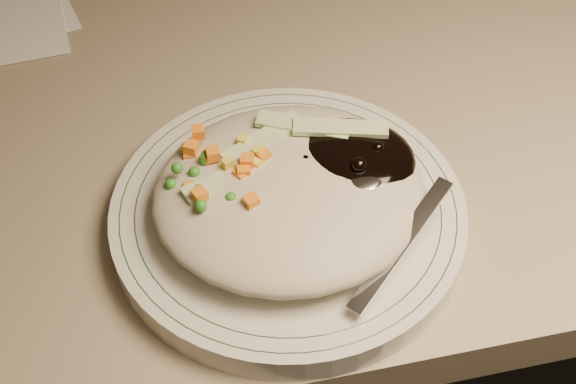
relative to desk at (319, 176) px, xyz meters
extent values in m
cube|color=gray|center=(0.00, 0.00, 0.18)|extent=(1.40, 0.70, 0.04)
cylinder|color=silver|center=(-0.08, -0.22, 0.21)|extent=(0.26, 0.26, 0.02)
torus|color=#144723|center=(-0.08, -0.22, 0.22)|extent=(0.24, 0.24, 0.00)
torus|color=#144723|center=(-0.08, -0.22, 0.22)|extent=(0.22, 0.22, 0.00)
ellipsoid|color=#B3AB91|center=(-0.08, -0.23, 0.24)|extent=(0.19, 0.18, 0.04)
ellipsoid|color=black|center=(-0.04, -0.21, 0.25)|extent=(0.10, 0.09, 0.03)
ellipsoid|color=orange|center=(-0.13, -0.21, 0.24)|extent=(0.08, 0.08, 0.02)
sphere|color=black|center=(-0.07, -0.21, 0.25)|extent=(0.01, 0.01, 0.01)
sphere|color=black|center=(-0.04, -0.21, 0.25)|extent=(0.01, 0.01, 0.01)
sphere|color=black|center=(-0.02, -0.21, 0.26)|extent=(0.01, 0.01, 0.01)
sphere|color=black|center=(-0.03, -0.20, 0.25)|extent=(0.01, 0.01, 0.01)
sphere|color=black|center=(-0.04, -0.23, 0.26)|extent=(0.01, 0.01, 0.01)
sphere|color=black|center=(-0.04, -0.21, 0.25)|extent=(0.01, 0.01, 0.01)
sphere|color=black|center=(-0.03, -0.20, 0.25)|extent=(0.01, 0.01, 0.01)
cube|color=orange|center=(-0.13, -0.20, 0.26)|extent=(0.01, 0.01, 0.01)
cube|color=orange|center=(-0.12, -0.22, 0.25)|extent=(0.01, 0.01, 0.01)
cube|color=orange|center=(-0.15, -0.18, 0.26)|extent=(0.01, 0.01, 0.01)
cube|color=orange|center=(-0.11, -0.21, 0.26)|extent=(0.01, 0.01, 0.01)
cube|color=orange|center=(-0.11, -0.22, 0.26)|extent=(0.01, 0.01, 0.01)
cube|color=orange|center=(-0.15, -0.18, 0.25)|extent=(0.01, 0.01, 0.01)
cube|color=orange|center=(-0.13, -0.20, 0.26)|extent=(0.01, 0.01, 0.01)
cube|color=orange|center=(-0.12, -0.22, 0.26)|extent=(0.01, 0.01, 0.01)
cube|color=orange|center=(-0.10, -0.21, 0.26)|extent=(0.01, 0.01, 0.01)
cube|color=orange|center=(-0.14, -0.18, 0.26)|extent=(0.01, 0.01, 0.01)
cube|color=orange|center=(-0.15, -0.23, 0.26)|extent=(0.01, 0.01, 0.01)
cube|color=orange|center=(-0.11, -0.24, 0.26)|extent=(0.01, 0.01, 0.01)
cube|color=orange|center=(-0.15, -0.22, 0.25)|extent=(0.01, 0.01, 0.01)
cube|color=orange|center=(-0.15, -0.19, 0.25)|extent=(0.01, 0.01, 0.01)
sphere|color=#388C28|center=(-0.11, -0.21, 0.25)|extent=(0.01, 0.01, 0.01)
sphere|color=#388C28|center=(-0.15, -0.24, 0.26)|extent=(0.01, 0.01, 0.01)
sphere|color=#388C28|center=(-0.15, -0.21, 0.26)|extent=(0.01, 0.01, 0.01)
sphere|color=#388C28|center=(-0.16, -0.21, 0.26)|extent=(0.01, 0.01, 0.01)
sphere|color=#388C28|center=(-0.12, -0.20, 0.25)|extent=(0.01, 0.01, 0.01)
sphere|color=#388C28|center=(-0.11, -0.23, 0.25)|extent=(0.01, 0.01, 0.01)
sphere|color=#388C28|center=(-0.13, -0.21, 0.25)|extent=(0.01, 0.01, 0.01)
sphere|color=#388C28|center=(-0.14, -0.23, 0.25)|extent=(0.01, 0.01, 0.01)
sphere|color=#388C28|center=(-0.16, -0.21, 0.25)|extent=(0.01, 0.01, 0.01)
sphere|color=#388C28|center=(-0.14, -0.20, 0.26)|extent=(0.01, 0.01, 0.01)
sphere|color=#388C28|center=(-0.14, -0.20, 0.26)|extent=(0.01, 0.01, 0.01)
sphere|color=#388C28|center=(-0.15, -0.22, 0.25)|extent=(0.01, 0.01, 0.01)
sphere|color=#388C28|center=(-0.13, -0.24, 0.26)|extent=(0.01, 0.01, 0.01)
sphere|color=#388C28|center=(-0.09, -0.19, 0.25)|extent=(0.01, 0.01, 0.01)
cube|color=yellow|center=(-0.12, -0.20, 0.25)|extent=(0.01, 0.01, 0.01)
cube|color=yellow|center=(-0.10, -0.21, 0.26)|extent=(0.01, 0.01, 0.01)
cube|color=yellow|center=(-0.13, -0.20, 0.25)|extent=(0.01, 0.01, 0.01)
cube|color=yellow|center=(-0.12, -0.21, 0.26)|extent=(0.01, 0.01, 0.01)
cube|color=yellow|center=(-0.13, -0.21, 0.25)|extent=(0.01, 0.01, 0.01)
cube|color=yellow|center=(-0.10, -0.20, 0.26)|extent=(0.01, 0.01, 0.01)
cube|color=yellow|center=(-0.11, -0.19, 0.26)|extent=(0.01, 0.01, 0.01)
cube|color=yellow|center=(-0.12, -0.21, 0.25)|extent=(0.01, 0.01, 0.01)
cube|color=#B2D18C|center=(-0.09, -0.19, 0.26)|extent=(0.07, 0.05, 0.00)
cube|color=#B2D18C|center=(-0.06, -0.18, 0.26)|extent=(0.07, 0.04, 0.00)
cube|color=#B2D18C|center=(-0.12, -0.22, 0.26)|extent=(0.07, 0.04, 0.00)
cube|color=#B2D18C|center=(-0.04, -0.19, 0.26)|extent=(0.07, 0.03, 0.00)
cube|color=#B2D18C|center=(-0.08, -0.23, 0.25)|extent=(0.07, 0.04, 0.00)
ellipsoid|color=silver|center=(-0.04, -0.23, 0.25)|extent=(0.06, 0.06, 0.01)
cube|color=silver|center=(-0.02, -0.29, 0.24)|extent=(0.09, 0.08, 0.03)
camera|label=1|loc=(-0.16, -0.59, 0.66)|focal=50.00mm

